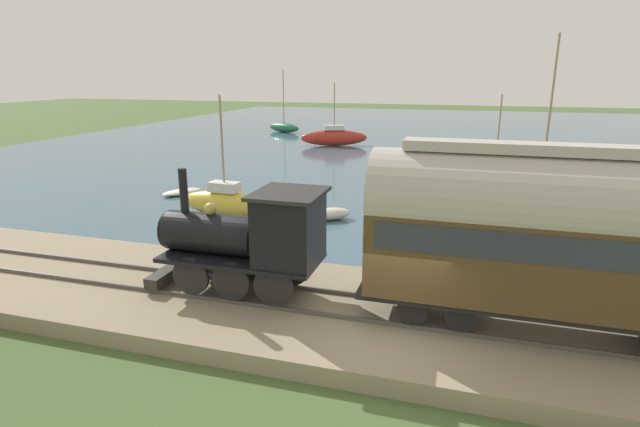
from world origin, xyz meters
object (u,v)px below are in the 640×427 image
(sailboat_green, at_px, (284,127))
(rowboat_off_pier, at_px, (330,214))
(steam_locomotive, at_px, (252,236))
(sailboat_yellow, at_px, (225,203))
(passenger_coach, at_px, (563,232))
(rowboat_near_shore, at_px, (182,192))
(sailboat_teal, at_px, (495,170))
(sailboat_navy, at_px, (538,212))
(rowboat_mid_harbor, at_px, (391,201))
(sailboat_red, at_px, (334,137))

(sailboat_green, relative_size, rowboat_off_pier, 3.28)
(steam_locomotive, relative_size, sailboat_yellow, 0.89)
(passenger_coach, height_order, sailboat_yellow, sailboat_yellow)
(steam_locomotive, relative_size, rowboat_near_shore, 2.09)
(sailboat_teal, relative_size, rowboat_off_pier, 2.90)
(sailboat_teal, bearing_deg, sailboat_green, 35.32)
(sailboat_navy, bearing_deg, steam_locomotive, 117.08)
(sailboat_yellow, xyz_separation_m, rowboat_near_shore, (3.30, 4.42, -0.53))
(sailboat_yellow, bearing_deg, sailboat_navy, -75.14)
(passenger_coach, distance_m, rowboat_mid_harbor, 14.64)
(rowboat_near_shore, bearing_deg, sailboat_teal, -118.77)
(sailboat_teal, bearing_deg, sailboat_red, 37.95)
(passenger_coach, xyz_separation_m, sailboat_red, (33.20, 14.35, -2.31))
(steam_locomotive, xyz_separation_m, rowboat_off_pier, (9.52, 0.35, -1.99))
(sailboat_teal, distance_m, rowboat_near_shore, 19.48)
(sailboat_red, height_order, rowboat_mid_harbor, sailboat_red)
(steam_locomotive, relative_size, sailboat_green, 0.74)
(sailboat_yellow, bearing_deg, rowboat_near_shore, 58.55)
(sailboat_green, bearing_deg, steam_locomotive, -138.18)
(steam_locomotive, bearing_deg, sailboat_navy, -38.53)
(sailboat_red, bearing_deg, sailboat_navy, -166.25)
(passenger_coach, relative_size, sailboat_teal, 1.53)
(rowboat_near_shore, distance_m, rowboat_mid_harbor, 11.73)
(steam_locomotive, bearing_deg, rowboat_mid_harbor, -8.44)
(passenger_coach, xyz_separation_m, sailboat_navy, (11.01, -0.93, -2.38))
(steam_locomotive, distance_m, rowboat_off_pier, 9.73)
(sailboat_green, relative_size, sailboat_yellow, 1.21)
(sailboat_red, relative_size, sailboat_yellow, 1.10)
(sailboat_red, xyz_separation_m, rowboat_off_pier, (-23.67, -6.17, -0.51))
(sailboat_yellow, height_order, rowboat_near_shore, sailboat_yellow)
(sailboat_red, height_order, sailboat_yellow, sailboat_red)
(sailboat_teal, height_order, sailboat_red, sailboat_red)
(sailboat_teal, bearing_deg, rowboat_mid_harbor, 135.18)
(sailboat_teal, bearing_deg, sailboat_yellow, 123.58)
(sailboat_navy, height_order, rowboat_off_pier, sailboat_navy)
(sailboat_teal, xyz_separation_m, sailboat_yellow, (-12.66, 12.66, 0.04))
(sailboat_teal, bearing_deg, sailboat_navy, 176.40)
(sailboat_yellow, relative_size, rowboat_mid_harbor, 2.00)
(sailboat_red, relative_size, rowboat_off_pier, 2.97)
(sailboat_navy, distance_m, sailboat_teal, 10.38)
(sailboat_teal, relative_size, rowboat_mid_harbor, 2.15)
(sailboat_red, bearing_deg, passenger_coach, -177.43)
(sailboat_green, distance_m, sailboat_teal, 30.58)
(rowboat_off_pier, bearing_deg, sailboat_red, -18.83)
(sailboat_navy, relative_size, sailboat_red, 1.31)
(passenger_coach, bearing_deg, sailboat_red, 23.38)
(rowboat_mid_harbor, bearing_deg, steam_locomotive, -136.73)
(sailboat_teal, xyz_separation_m, rowboat_off_pier, (-11.77, 7.70, -0.36))
(sailboat_green, xyz_separation_m, rowboat_near_shore, (-30.32, -5.19, -0.40))
(steam_locomotive, xyz_separation_m, sailboat_yellow, (8.63, 5.31, -1.59))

